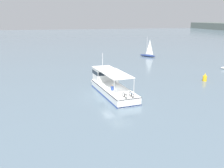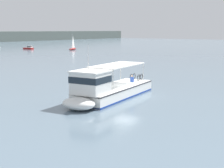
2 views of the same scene
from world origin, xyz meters
TOP-DOWN VIEW (x-y plane):
  - ground_plane at (0.00, 0.00)m, footprint 400.00×400.00m
  - ferry_main at (-2.65, 0.28)m, footprint 13.02×4.54m
  - sailboat_outer_anchorage at (-32.05, 18.67)m, footprint 4.68×4.01m
  - channel_buoy at (-4.42, 17.57)m, footprint 0.70×0.70m

SIDE VIEW (x-z plane):
  - ground_plane at x=0.00m, z-range 0.00..0.00m
  - sailboat_outer_anchorage at x=-32.05m, z-range -2.16..3.24m
  - channel_buoy at x=-4.42m, z-range -0.13..1.27m
  - ferry_main at x=-2.65m, z-range -1.65..3.67m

